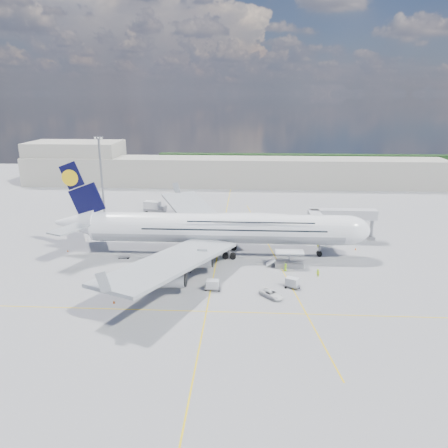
# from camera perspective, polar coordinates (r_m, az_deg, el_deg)

# --- Properties ---
(ground) EXTENTS (300.00, 300.00, 0.00)m
(ground) POSITION_cam_1_polar(r_m,az_deg,el_deg) (99.64, -1.22, -5.96)
(ground) COLOR gray
(ground) RESTS_ON ground
(taxi_line_main) EXTENTS (0.25, 220.00, 0.01)m
(taxi_line_main) POSITION_cam_1_polar(r_m,az_deg,el_deg) (99.64, -1.22, -5.95)
(taxi_line_main) COLOR yellow
(taxi_line_main) RESTS_ON ground
(taxi_line_cross) EXTENTS (120.00, 0.25, 0.01)m
(taxi_line_cross) POSITION_cam_1_polar(r_m,az_deg,el_deg) (81.60, -2.31, -11.34)
(taxi_line_cross) COLOR yellow
(taxi_line_cross) RESTS_ON ground
(taxi_line_diag) EXTENTS (14.16, 99.06, 0.01)m
(taxi_line_diag) POSITION_cam_1_polar(r_m,az_deg,el_deg) (108.88, 6.57, -4.06)
(taxi_line_diag) COLOR yellow
(taxi_line_diag) RESTS_ON ground
(airliner) EXTENTS (77.26, 79.15, 23.71)m
(airliner) POSITION_cam_1_polar(r_m,az_deg,el_deg) (106.68, -0.70, -0.49)
(airliner) COLOR white
(airliner) RESTS_ON ground
(jet_bridge) EXTENTS (18.80, 12.10, 8.50)m
(jet_bridge) POSITION_cam_1_polar(r_m,az_deg,el_deg) (119.11, 14.00, 0.83)
(jet_bridge) COLOR #B7B7BC
(jet_bridge) RESTS_ON ground
(cargo_loader) EXTENTS (8.53, 3.20, 3.67)m
(cargo_loader) POSITION_cam_1_polar(r_m,az_deg,el_deg) (102.04, 8.39, -4.82)
(cargo_loader) COLOR silver
(cargo_loader) RESTS_ON ground
(light_mast) EXTENTS (3.00, 0.70, 25.50)m
(light_mast) POSITION_cam_1_polar(r_m,az_deg,el_deg) (146.81, -15.72, 6.18)
(light_mast) COLOR gray
(light_mast) RESTS_ON ground
(terminal) EXTENTS (180.00, 16.00, 12.00)m
(terminal) POSITION_cam_1_polar(r_m,az_deg,el_deg) (189.63, 0.97, 6.82)
(terminal) COLOR #B2AD9E
(terminal) RESTS_ON ground
(hangar) EXTENTS (40.00, 22.00, 18.00)m
(hangar) POSITION_cam_1_polar(r_m,az_deg,el_deg) (208.76, -18.73, 7.69)
(hangar) COLOR #B2AD9E
(hangar) RESTS_ON ground
(tree_line) EXTENTS (160.00, 6.00, 8.00)m
(tree_line) POSITION_cam_1_polar(r_m,az_deg,el_deg) (236.52, 11.23, 7.97)
(tree_line) COLOR #193814
(tree_line) RESTS_ON ground
(dolly_row_a) EXTENTS (3.48, 2.66, 0.45)m
(dolly_row_a) POSITION_cam_1_polar(r_m,az_deg,el_deg) (97.67, -14.68, -6.79)
(dolly_row_a) COLOR gray
(dolly_row_a) RESTS_ON ground
(dolly_row_b) EXTENTS (3.76, 2.71, 2.14)m
(dolly_row_b) POSITION_cam_1_polar(r_m,az_deg,el_deg) (98.62, -5.19, -5.55)
(dolly_row_b) COLOR gray
(dolly_row_b) RESTS_ON ground
(dolly_row_c) EXTENTS (3.49, 2.75, 1.96)m
(dolly_row_c) POSITION_cam_1_polar(r_m,az_deg,el_deg) (94.11, -6.45, -6.77)
(dolly_row_c) COLOR gray
(dolly_row_c) RESTS_ON ground
(dolly_back) EXTENTS (2.98, 2.00, 0.40)m
(dolly_back) POSITION_cam_1_polar(r_m,az_deg,el_deg) (108.90, -12.91, -4.21)
(dolly_back) COLOR gray
(dolly_back) RESTS_ON ground
(dolly_nose_far) EXTENTS (3.75, 3.07, 2.10)m
(dolly_nose_far) POSITION_cam_1_polar(r_m,az_deg,el_deg) (91.45, 8.86, -7.54)
(dolly_nose_far) COLOR gray
(dolly_nose_far) RESTS_ON ground
(dolly_nose_near) EXTENTS (3.47, 1.99, 2.13)m
(dolly_nose_near) POSITION_cam_1_polar(r_m,az_deg,el_deg) (89.32, -1.51, -7.92)
(dolly_nose_near) COLOR gray
(dolly_nose_near) RESTS_ON ground
(baggage_tug) EXTENTS (3.10, 2.24, 1.76)m
(baggage_tug) POSITION_cam_1_polar(r_m,az_deg,el_deg) (97.41, -9.48, -6.24)
(baggage_tug) COLOR silver
(baggage_tug) RESTS_ON ground
(catering_truck_inner) EXTENTS (7.08, 3.21, 4.11)m
(catering_truck_inner) POSITION_cam_1_polar(r_m,az_deg,el_deg) (131.28, -6.60, 0.45)
(catering_truck_inner) COLOR gray
(catering_truck_inner) RESTS_ON ground
(catering_truck_outer) EXTENTS (7.63, 4.18, 4.30)m
(catering_truck_outer) POSITION_cam_1_polar(r_m,az_deg,el_deg) (146.22, -9.06, 2.05)
(catering_truck_outer) COLOR gray
(catering_truck_outer) RESTS_ON ground
(service_van) EXTENTS (5.25, 5.31, 1.42)m
(service_van) POSITION_cam_1_polar(r_m,az_deg,el_deg) (86.87, 6.21, -9.08)
(service_van) COLOR white
(service_van) RESTS_ON ground
(crew_nose) EXTENTS (0.76, 0.63, 1.78)m
(crew_nose) POSITION_cam_1_polar(r_m,az_deg,el_deg) (115.42, 12.17, -2.66)
(crew_nose) COLOR #E6F619
(crew_nose) RESTS_ON ground
(crew_loader) EXTENTS (1.12, 1.16, 1.88)m
(crew_loader) POSITION_cam_1_polar(r_m,az_deg,el_deg) (97.38, 12.16, -6.30)
(crew_loader) COLOR #DBFF1A
(crew_loader) RESTS_ON ground
(crew_wing) EXTENTS (0.84, 1.05, 1.67)m
(crew_wing) POSITION_cam_1_polar(r_m,az_deg,el_deg) (92.61, -10.72, -7.52)
(crew_wing) COLOR #C4ED19
(crew_wing) RESTS_ON ground
(crew_van) EXTENTS (1.05, 1.02, 1.81)m
(crew_van) POSITION_cam_1_polar(r_m,az_deg,el_deg) (99.36, 8.05, -5.63)
(crew_van) COLOR #ACFA1A
(crew_van) RESTS_ON ground
(crew_tug) EXTENTS (1.23, 0.74, 1.86)m
(crew_tug) POSITION_cam_1_polar(r_m,az_deg,el_deg) (92.99, -5.85, -7.13)
(crew_tug) COLOR #C2FF1A
(crew_tug) RESTS_ON ground
(cone_nose) EXTENTS (0.50, 0.50, 0.63)m
(cone_nose) POSITION_cam_1_polar(r_m,az_deg,el_deg) (116.52, 16.81, -3.13)
(cone_nose) COLOR #FF650D
(cone_nose) RESTS_ON ground
(cone_wing_left_inner) EXTENTS (0.45, 0.45, 0.57)m
(cone_wing_left_inner) POSITION_cam_1_polar(r_m,az_deg,el_deg) (126.07, -6.35, -1.02)
(cone_wing_left_inner) COLOR #FF650D
(cone_wing_left_inner) RESTS_ON ground
(cone_wing_left_outer) EXTENTS (0.39, 0.39, 0.49)m
(cone_wing_left_outer) POSITION_cam_1_polar(r_m,az_deg,el_deg) (129.86, -7.14, -0.54)
(cone_wing_left_outer) COLOR #FF650D
(cone_wing_left_outer) RESTS_ON ground
(cone_wing_right_inner) EXTENTS (0.43, 0.43, 0.55)m
(cone_wing_right_inner) POSITION_cam_1_polar(r_m,az_deg,el_deg) (100.46, -2.75, -5.61)
(cone_wing_right_inner) COLOR #FF650D
(cone_wing_right_inner) RESTS_ON ground
(cone_wing_right_outer) EXTENTS (0.49, 0.49, 0.62)m
(cone_wing_right_outer) POSITION_cam_1_polar(r_m,az_deg,el_deg) (86.88, -14.19, -9.82)
(cone_wing_right_outer) COLOR #FF650D
(cone_wing_right_outer) RESTS_ON ground
(cone_tail) EXTENTS (0.41, 0.41, 0.53)m
(cone_tail) POSITION_cam_1_polar(r_m,az_deg,el_deg) (117.34, -19.74, -3.29)
(cone_tail) COLOR #FF650D
(cone_tail) RESTS_ON ground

